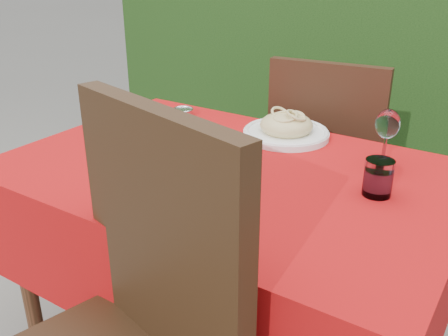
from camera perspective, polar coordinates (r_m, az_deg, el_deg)
The scene contains 9 objects.
hedge at distance 2.76m, azimuth 18.72°, elevation 14.29°, with size 3.20×0.55×1.78m.
dining_table at distance 1.48m, azimuth 0.41°, elevation -5.23°, with size 1.26×0.86×0.75m.
chair_far at distance 2.03m, azimuth 11.83°, elevation 0.93°, with size 0.48×0.48×0.95m.
pizza_plate at distance 1.36m, azimuth -4.38°, elevation 0.25°, with size 0.33×0.33×0.06m.
pasta_plate at distance 1.65m, azimuth 7.13°, elevation 4.49°, with size 0.28×0.28×0.08m.
water_glass at distance 1.30m, azimuth 17.19°, elevation -1.25°, with size 0.07×0.07×0.09m.
wine_glass at distance 1.46m, azimuth 18.17°, elevation 4.53°, with size 0.07×0.07×0.17m.
fork at distance 1.56m, azimuth -12.10°, elevation 2.02°, with size 0.02×0.19×0.00m, color silver.
steel_ramekin at distance 1.86m, azimuth -4.70°, elevation 6.32°, with size 0.07×0.07×0.03m, color silver.
Camera 1 is at (0.70, -1.09, 1.32)m, focal length 40.00 mm.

